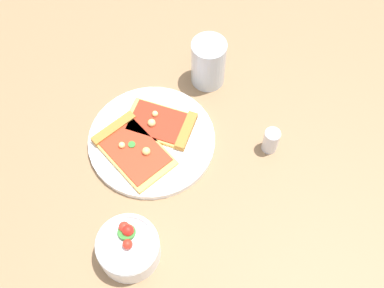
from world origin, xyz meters
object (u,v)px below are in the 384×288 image
object	(u,v)px
pizza_slice_far	(131,148)
pizza_slice_near	(163,124)
soda_glass	(208,63)
salad_bowl	(129,247)
pepper_shaker	(271,139)
plate	(153,141)

from	to	relation	value
pizza_slice_far	pizza_slice_near	bearing A→B (deg)	-86.69
pizza_slice_near	pizza_slice_far	xyz separation A→B (m)	(-0.00, 0.08, -0.00)
pizza_slice_far	soda_glass	distance (m)	0.25
salad_bowl	pepper_shaker	bearing A→B (deg)	-89.14
pizza_slice_far	salad_bowl	xyz separation A→B (m)	(-0.17, 0.12, 0.01)
soda_glass	pepper_shaker	xyz separation A→B (m)	(-0.21, 0.01, -0.02)
plate	soda_glass	size ratio (longest dim) A/B	2.29
plate	pizza_slice_near	size ratio (longest dim) A/B	1.58
soda_glass	pizza_slice_near	bearing A→B (deg)	106.34
plate	salad_bowl	size ratio (longest dim) A/B	2.32
pizza_slice_near	pepper_shaker	bearing A→B (deg)	-139.61
plate	soda_glass	xyz separation A→B (m)	(0.06, -0.19, 0.05)
salad_bowl	soda_glass	xyz separation A→B (m)	(0.22, -0.36, 0.02)
plate	pepper_shaker	world-z (taller)	pepper_shaker
pizza_slice_far	soda_glass	world-z (taller)	soda_glass
pizza_slice_far	soda_glass	xyz separation A→B (m)	(0.05, -0.24, 0.03)
pizza_slice_far	pepper_shaker	bearing A→B (deg)	-125.85
pizza_slice_near	salad_bowl	distance (m)	0.27
plate	pizza_slice_near	xyz separation A→B (m)	(0.01, -0.04, 0.01)
pizza_slice_far	soda_glass	bearing A→B (deg)	-78.08
salad_bowl	plate	bearing A→B (deg)	-46.02
salad_bowl	pizza_slice_near	bearing A→B (deg)	-49.61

